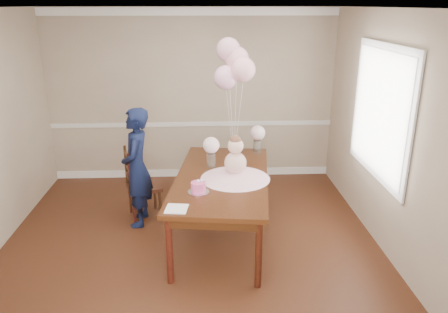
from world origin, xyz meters
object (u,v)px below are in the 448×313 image
woman (137,168)px  birthday_cake (198,187)px  dining_chair_seat (144,187)px  dining_table_top (222,178)px

woman → birthday_cake: bearing=42.6°
dining_chair_seat → woman: size_ratio=0.27×
dining_table_top → dining_chair_seat: dining_table_top is taller
birthday_cake → woman: (-0.79, 0.87, -0.09)m
birthday_cake → woman: woman is taller
birthday_cake → dining_chair_seat: size_ratio=0.38×
birthday_cake → dining_chair_seat: 1.37m
dining_table_top → birthday_cake: size_ratio=13.33×
dining_table_top → dining_chair_seat: (-1.02, 0.61, -0.35)m
dining_table_top → birthday_cake: birthday_cake is taller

